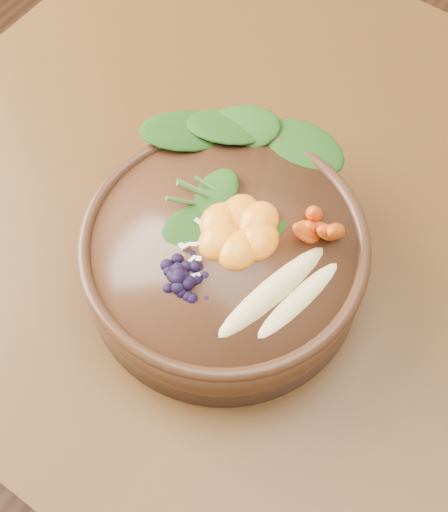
{
  "coord_description": "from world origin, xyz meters",
  "views": [
    {
      "loc": [
        -0.06,
        -0.45,
        1.51
      ],
      "look_at": [
        -0.29,
        -0.12,
        0.8
      ],
      "focal_mm": 50.0,
      "sensor_mm": 36.0,
      "label": 1
    }
  ],
  "objects_px": {
    "stoneware_bowl": "(224,260)",
    "carrot_cluster": "(322,208)",
    "kale_heap": "(239,168)",
    "banana_halves": "(287,289)",
    "mandarin_cluster": "(239,223)",
    "blueberry_pile": "(178,268)"
  },
  "relations": [
    {
      "from": "blueberry_pile",
      "to": "banana_halves",
      "type": "bearing_deg",
      "value": 25.2
    },
    {
      "from": "stoneware_bowl",
      "to": "carrot_cluster",
      "type": "xyz_separation_m",
      "value": [
        0.08,
        0.07,
        0.09
      ]
    },
    {
      "from": "kale_heap",
      "to": "carrot_cluster",
      "type": "bearing_deg",
      "value": -2.78
    },
    {
      "from": "mandarin_cluster",
      "to": "blueberry_pile",
      "type": "height_order",
      "value": "blueberry_pile"
    },
    {
      "from": "stoneware_bowl",
      "to": "carrot_cluster",
      "type": "height_order",
      "value": "carrot_cluster"
    },
    {
      "from": "kale_heap",
      "to": "banana_halves",
      "type": "height_order",
      "value": "kale_heap"
    },
    {
      "from": "banana_halves",
      "to": "mandarin_cluster",
      "type": "relative_size",
      "value": 1.73
    },
    {
      "from": "kale_heap",
      "to": "banana_halves",
      "type": "distance_m",
      "value": 0.16
    },
    {
      "from": "blueberry_pile",
      "to": "carrot_cluster",
      "type": "bearing_deg",
      "value": 57.16
    },
    {
      "from": "stoneware_bowl",
      "to": "kale_heap",
      "type": "height_order",
      "value": "kale_heap"
    },
    {
      "from": "blueberry_pile",
      "to": "stoneware_bowl",
      "type": "bearing_deg",
      "value": 79.57
    },
    {
      "from": "kale_heap",
      "to": "banana_halves",
      "type": "relative_size",
      "value": 1.2
    },
    {
      "from": "stoneware_bowl",
      "to": "blueberry_pile",
      "type": "relative_size",
      "value": 2.16
    },
    {
      "from": "stoneware_bowl",
      "to": "mandarin_cluster",
      "type": "height_order",
      "value": "mandarin_cluster"
    },
    {
      "from": "kale_heap",
      "to": "stoneware_bowl",
      "type": "bearing_deg",
      "value": -66.42
    },
    {
      "from": "carrot_cluster",
      "to": "mandarin_cluster",
      "type": "bearing_deg",
      "value": -129.81
    },
    {
      "from": "blueberry_pile",
      "to": "kale_heap",
      "type": "bearing_deg",
      "value": 98.51
    },
    {
      "from": "banana_halves",
      "to": "mandarin_cluster",
      "type": "distance_m",
      "value": 0.09
    },
    {
      "from": "banana_halves",
      "to": "stoneware_bowl",
      "type": "bearing_deg",
      "value": -177.26
    },
    {
      "from": "kale_heap",
      "to": "blueberry_pile",
      "type": "bearing_deg",
      "value": -81.49
    },
    {
      "from": "carrot_cluster",
      "to": "stoneware_bowl",
      "type": "bearing_deg",
      "value": -123.69
    },
    {
      "from": "kale_heap",
      "to": "blueberry_pile",
      "type": "distance_m",
      "value": 0.14
    }
  ]
}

